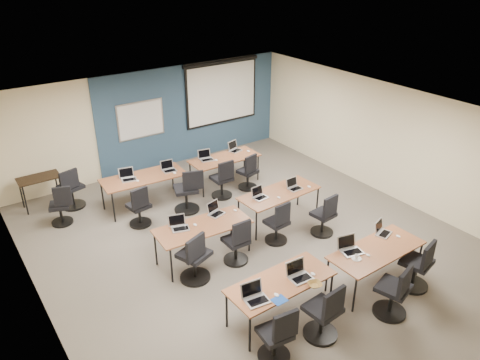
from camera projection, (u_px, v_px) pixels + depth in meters
floor at (250, 242)px, 9.65m from camera, size 8.00×9.00×0.02m
ceiling at (251, 117)px, 8.46m from camera, size 8.00×9.00×0.02m
wall_back at (150, 121)px, 12.36m from camera, size 8.00×0.04×2.70m
wall_front at (465, 318)px, 5.75m from camera, size 8.00×0.04×2.70m
wall_left at (35, 252)px, 7.01m from camera, size 0.04×9.00×2.70m
wall_right at (386, 140)px, 11.10m from camera, size 0.04×9.00×2.70m
blue_accent_panel at (192, 112)px, 12.98m from camera, size 5.50×0.04×2.70m
whiteboard at (141, 120)px, 12.11m from camera, size 1.28×0.03×0.98m
projector_screen at (222, 89)px, 13.18m from camera, size 2.40×0.10×1.82m
training_table_front_left at (281, 284)px, 7.38m from camera, size 1.78×0.74×0.73m
training_table_front_right at (377, 251)px, 8.16m from camera, size 1.81×0.76×0.73m
training_table_mid_left at (203, 228)px, 8.86m from camera, size 1.83×0.76×0.73m
training_table_mid_right at (279, 194)px, 10.07m from camera, size 1.82×0.76×0.73m
training_table_back_left at (144, 178)px, 10.76m from camera, size 1.91×0.80×0.73m
training_table_back_right at (225, 159)px, 11.74m from camera, size 1.77×0.74×0.73m
laptop_0 at (255, 296)px, 6.94m from camera, size 0.35×0.30×0.27m
mouse_0 at (277, 295)px, 7.05m from camera, size 0.07×0.11×0.04m
task_chair_0 at (277, 339)px, 6.71m from camera, size 0.49×0.49×0.98m
laptop_1 at (299, 274)px, 7.42m from camera, size 0.36×0.30×0.27m
mouse_1 at (313, 274)px, 7.50m from camera, size 0.08×0.11×0.03m
task_chair_1 at (324, 316)px, 7.10m from camera, size 0.55×0.55×1.02m
laptop_2 at (350, 248)px, 8.06m from camera, size 0.36×0.31×0.27m
mouse_2 at (368, 255)px, 7.97m from camera, size 0.06×0.09×0.03m
task_chair_2 at (395, 295)px, 7.53m from camera, size 0.56×0.55×1.02m
laptop_3 at (382, 230)px, 8.58m from camera, size 0.30×0.26×0.23m
mouse_3 at (398, 236)px, 8.49m from camera, size 0.06×0.10×0.03m
task_chair_3 at (418, 268)px, 8.16m from camera, size 0.55×0.55×1.02m
laptop_4 at (179, 225)px, 8.74m from camera, size 0.32×0.28×0.25m
mouse_4 at (195, 225)px, 8.84m from camera, size 0.08×0.11×0.03m
task_chair_4 at (195, 261)px, 8.35m from camera, size 0.58×0.56×1.04m
laptop_5 at (215, 211)px, 9.22m from camera, size 0.31×0.26×0.24m
mouse_5 at (235, 210)px, 9.33m from camera, size 0.08×0.10×0.03m
task_chair_5 at (237, 245)px, 8.85m from camera, size 0.48×0.48×0.97m
laptop_6 at (259, 195)px, 9.82m from camera, size 0.30×0.25×0.23m
mouse_6 at (279, 197)px, 9.82m from camera, size 0.06×0.09×0.03m
task_chair_6 at (278, 226)px, 9.47m from camera, size 0.47×0.47×0.95m
laptop_7 at (294, 186)px, 10.19m from camera, size 0.30×0.25×0.23m
mouse_7 at (309, 187)px, 10.26m from camera, size 0.09×0.11×0.04m
task_chair_7 at (325, 218)px, 9.73m from camera, size 0.48×0.48×0.97m
laptop_8 at (128, 177)px, 10.59m from camera, size 0.34×0.29×0.26m
mouse_8 at (138, 181)px, 10.53m from camera, size 0.07×0.10×0.03m
task_chair_8 at (140, 210)px, 10.05m from camera, size 0.48×0.48×0.97m
laptop_9 at (169, 168)px, 11.01m from camera, size 0.31×0.26×0.24m
mouse_9 at (175, 173)px, 10.89m from camera, size 0.09×0.11×0.03m
task_chair_9 at (188, 194)px, 10.60m from camera, size 0.60×0.58×1.05m
laptop_10 at (206, 157)px, 11.58m from camera, size 0.32×0.27×0.25m
mouse_10 at (216, 160)px, 11.55m from camera, size 0.07×0.11×0.04m
task_chair_10 at (223, 182)px, 11.22m from camera, size 0.51×0.51×0.99m
laptop_11 at (234, 148)px, 12.11m from camera, size 0.32×0.27×0.24m
mouse_11 at (248, 151)px, 12.07m from camera, size 0.09×0.12×0.04m
task_chair_11 at (248, 175)px, 11.61m from camera, size 0.48×0.48×0.96m
blue_mousepad at (279, 300)px, 6.96m from camera, size 0.22×0.19×0.01m
snack_bowl at (315, 285)px, 7.24m from camera, size 0.28×0.28×0.05m
snack_plate at (357, 259)px, 7.89m from camera, size 0.21×0.21×0.01m
coffee_cup at (357, 257)px, 7.88m from camera, size 0.06×0.06×0.05m
utility_table at (39, 181)px, 10.70m from camera, size 0.92×0.51×0.75m
spare_chair_a at (72, 191)px, 10.75m from camera, size 0.54×0.54×1.02m
spare_chair_b at (61, 208)px, 10.11m from camera, size 0.48×0.46×0.95m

